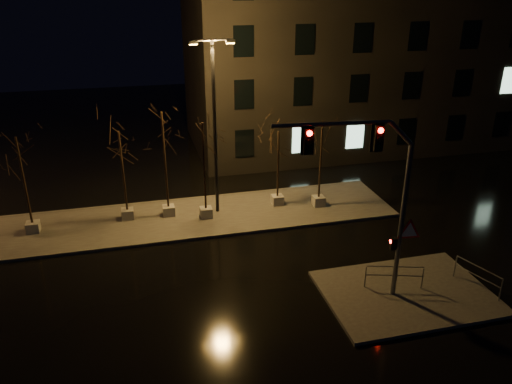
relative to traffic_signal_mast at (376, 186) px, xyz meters
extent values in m
plane|color=black|center=(-5.65, 3.35, -5.11)|extent=(90.00, 90.00, 0.00)
cube|color=#47443F|center=(-5.65, 9.35, -5.03)|extent=(22.00, 5.00, 0.15)
cube|color=#47443F|center=(1.85, -0.15, -5.03)|extent=(7.00, 5.00, 0.15)
cube|color=black|center=(8.35, 21.35, 2.39)|extent=(25.00, 12.00, 15.00)
cube|color=#A5A49A|center=(-14.34, 9.51, -4.68)|extent=(0.65, 0.65, 0.55)
cylinder|color=black|center=(-14.34, 9.51, -2.10)|extent=(0.11, 0.11, 4.62)
cube|color=#A5A49A|center=(-9.52, 9.93, -4.68)|extent=(0.65, 0.65, 0.55)
cylinder|color=black|center=(-9.52, 9.93, -2.18)|extent=(0.11, 0.11, 4.45)
cube|color=#A5A49A|center=(-7.28, 9.82, -4.68)|extent=(0.65, 0.65, 0.55)
cylinder|color=black|center=(-7.28, 9.82, -1.74)|extent=(0.11, 0.11, 5.34)
cube|color=#A5A49A|center=(-5.28, 9.08, -4.68)|extent=(0.65, 0.65, 0.55)
cylinder|color=black|center=(-5.28, 9.08, -1.99)|extent=(0.11, 0.11, 4.84)
cube|color=#A5A49A|center=(-0.96, 9.74, -4.68)|extent=(0.65, 0.65, 0.55)
cylinder|color=black|center=(-0.96, 9.74, -2.48)|extent=(0.11, 0.11, 3.86)
cube|color=#A5A49A|center=(1.32, 9.02, -4.68)|extent=(0.65, 0.65, 0.55)
cylinder|color=black|center=(1.32, 9.02, -2.15)|extent=(0.11, 0.11, 4.52)
cylinder|color=#5C5F64|center=(1.22, -0.13, -1.68)|extent=(0.20, 0.20, 6.55)
cylinder|color=#5C5F64|center=(-1.87, 0.21, 2.51)|extent=(4.36, 0.62, 0.15)
cube|color=black|center=(-0.09, 0.01, 1.91)|extent=(0.35, 0.27, 0.98)
cube|color=black|center=(-2.69, 0.30, 1.91)|extent=(0.35, 0.27, 0.98)
cube|color=black|center=(0.98, -0.10, -2.55)|extent=(0.26, 0.22, 0.49)
cone|color=red|center=(1.54, -0.22, -2.01)|extent=(1.13, 0.16, 1.14)
sphere|color=#FF0C07|center=(1.22, -0.13, 2.24)|extent=(0.20, 0.20, 0.20)
cylinder|color=black|center=(-4.54, 9.68, -0.25)|extent=(0.19, 0.19, 9.41)
cylinder|color=black|center=(-4.54, 9.68, 4.45)|extent=(2.07, 0.15, 0.09)
cube|color=#F8A231|center=(-5.48, 9.65, 4.31)|extent=(0.48, 0.28, 0.19)
cube|color=#F8A231|center=(-3.60, 9.70, 4.31)|extent=(0.48, 0.28, 0.19)
cylinder|color=#5C5F64|center=(0.28, 0.61, -4.46)|extent=(0.05, 0.05, 0.99)
cylinder|color=#5C5F64|center=(2.59, -0.08, -4.46)|extent=(0.05, 0.05, 0.99)
cylinder|color=#5C5F64|center=(1.43, 0.27, -3.92)|extent=(2.32, 0.74, 0.04)
cylinder|color=#5C5F64|center=(1.43, 0.27, -4.36)|extent=(2.32, 0.74, 0.04)
cylinder|color=#5C5F64|center=(5.20, -1.67, -4.46)|extent=(0.05, 0.05, 0.99)
cylinder|color=#5C5F64|center=(4.50, 0.41, -4.46)|extent=(0.05, 0.05, 0.99)
cylinder|color=#5C5F64|center=(4.85, -0.63, -3.92)|extent=(0.75, 2.09, 0.04)
cylinder|color=#5C5F64|center=(4.85, -0.63, -4.35)|extent=(0.75, 2.09, 0.04)
camera|label=1|loc=(-8.66, -15.84, 7.27)|focal=35.00mm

